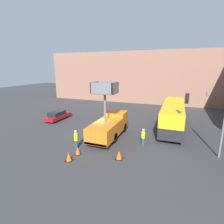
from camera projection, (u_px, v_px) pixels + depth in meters
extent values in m
plane|color=#333335|center=(97.00, 137.00, 20.14)|extent=(120.00, 120.00, 0.00)
cube|color=#936651|center=(143.00, 77.00, 42.37)|extent=(44.00, 10.00, 11.33)
cube|color=orange|center=(116.00, 119.00, 21.78)|extent=(2.43, 2.12, 1.97)
cube|color=orange|center=(105.00, 130.00, 18.63)|extent=(2.43, 4.94, 1.56)
cube|color=red|center=(95.00, 144.00, 16.59)|extent=(2.38, 0.10, 0.24)
cylinder|color=black|center=(108.00, 126.00, 22.37)|extent=(0.30, 1.08, 1.08)
cylinder|color=black|center=(124.00, 127.00, 21.64)|extent=(0.30, 1.08, 1.08)
cylinder|color=black|center=(96.00, 135.00, 19.17)|extent=(0.30, 1.08, 1.08)
cylinder|color=black|center=(115.00, 138.00, 18.44)|extent=(0.30, 1.08, 1.08)
cylinder|color=slate|center=(105.00, 109.00, 18.06)|extent=(0.24, 0.24, 3.14)
cube|color=brown|center=(105.00, 93.00, 17.66)|extent=(2.31, 1.93, 0.10)
cube|color=slate|center=(95.00, 87.00, 17.90)|extent=(0.08, 1.93, 1.05)
cube|color=slate|center=(115.00, 88.00, 17.14)|extent=(0.08, 1.93, 1.05)
cube|color=slate|center=(108.00, 86.00, 18.36)|extent=(2.31, 0.08, 1.05)
cube|color=slate|center=(101.00, 88.00, 16.68)|extent=(2.31, 0.08, 1.05)
cube|color=#232328|center=(172.00, 120.00, 22.82)|extent=(2.53, 11.48, 1.26)
cube|color=yellow|center=(173.00, 110.00, 22.48)|extent=(2.53, 11.48, 1.54)
cube|color=black|center=(173.00, 112.00, 22.54)|extent=(2.55, 11.02, 0.68)
cylinder|color=black|center=(165.00, 117.00, 26.57)|extent=(0.30, 1.02, 1.02)
cylinder|color=black|center=(181.00, 118.00, 25.80)|extent=(0.30, 1.02, 1.02)
cylinder|color=black|center=(160.00, 132.00, 20.11)|extent=(0.30, 1.02, 1.02)
cylinder|color=black|center=(181.00, 135.00, 19.34)|extent=(0.30, 1.02, 1.02)
cylinder|color=slate|center=(224.00, 126.00, 14.80)|extent=(0.18, 0.18, 5.79)
cylinder|color=slate|center=(207.00, 95.00, 14.85)|extent=(0.46, 3.08, 0.13)
cube|color=black|center=(187.00, 98.00, 15.63)|extent=(0.35, 0.35, 0.90)
sphere|color=red|center=(187.00, 96.00, 15.57)|extent=(0.20, 0.20, 0.20)
cylinder|color=navy|center=(76.00, 144.00, 17.05)|extent=(0.32, 0.32, 0.87)
cylinder|color=yellow|center=(76.00, 137.00, 16.86)|extent=(0.38, 0.38, 0.69)
sphere|color=tan|center=(76.00, 132.00, 16.74)|extent=(0.24, 0.24, 0.24)
sphere|color=white|center=(76.00, 131.00, 16.72)|extent=(0.25, 0.25, 0.25)
cylinder|color=navy|center=(143.00, 142.00, 17.69)|extent=(0.32, 0.32, 0.84)
cylinder|color=yellow|center=(143.00, 135.00, 17.51)|extent=(0.38, 0.38, 0.67)
sphere|color=tan|center=(143.00, 131.00, 17.40)|extent=(0.23, 0.23, 0.23)
sphere|color=white|center=(143.00, 130.00, 17.38)|extent=(0.24, 0.24, 0.24)
cube|color=black|center=(78.00, 154.00, 16.04)|extent=(0.59, 0.59, 0.03)
cone|color=#F25B0F|center=(78.00, 151.00, 15.96)|extent=(0.47, 0.47, 0.67)
cube|color=black|center=(119.00, 159.00, 15.20)|extent=(0.68, 0.68, 0.03)
cone|color=#F25B0F|center=(119.00, 155.00, 15.11)|extent=(0.54, 0.54, 0.77)
cube|color=black|center=(69.00, 160.00, 14.93)|extent=(0.61, 0.61, 0.03)
cone|color=#F25B0F|center=(69.00, 157.00, 14.85)|extent=(0.49, 0.49, 0.70)
cube|color=maroon|center=(58.00, 116.00, 26.72)|extent=(1.71, 4.70, 0.48)
cube|color=black|center=(57.00, 113.00, 26.38)|extent=(1.51, 2.58, 0.61)
cylinder|color=black|center=(60.00, 115.00, 28.34)|extent=(0.22, 0.64, 0.64)
cylinder|color=black|center=(68.00, 116.00, 27.84)|extent=(0.22, 0.64, 0.64)
cylinder|color=black|center=(48.00, 120.00, 25.70)|extent=(0.22, 0.64, 0.64)
cylinder|color=black|center=(56.00, 121.00, 25.20)|extent=(0.22, 0.64, 0.64)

